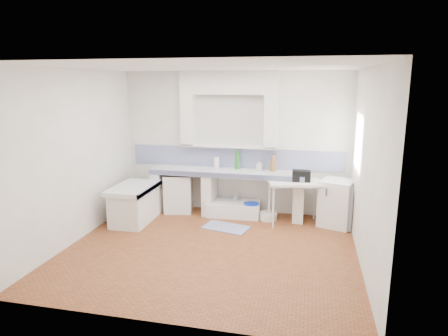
% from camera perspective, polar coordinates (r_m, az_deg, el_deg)
% --- Properties ---
extents(floor, '(4.50, 4.50, 0.00)m').
position_cam_1_polar(floor, '(6.32, -2.00, -11.72)').
color(floor, brown).
rests_on(floor, ground).
extents(ceiling, '(4.50, 4.50, 0.00)m').
position_cam_1_polar(ceiling, '(5.77, -2.22, 14.56)').
color(ceiling, white).
rests_on(ceiling, ground).
extents(wall_back, '(4.50, 0.00, 4.50)m').
position_cam_1_polar(wall_back, '(7.81, 1.59, 3.69)').
color(wall_back, white).
rests_on(wall_back, ground).
extents(wall_front, '(4.50, 0.00, 4.50)m').
position_cam_1_polar(wall_front, '(4.04, -9.27, -4.74)').
color(wall_front, white).
rests_on(wall_front, ground).
extents(wall_left, '(0.00, 4.50, 4.50)m').
position_cam_1_polar(wall_left, '(6.80, -20.78, 1.59)').
color(wall_left, white).
rests_on(wall_left, ground).
extents(wall_right, '(0.00, 4.50, 4.50)m').
position_cam_1_polar(wall_right, '(5.76, 20.11, -0.20)').
color(wall_right, white).
rests_on(wall_right, ground).
extents(alcove_mass, '(1.90, 0.25, 0.45)m').
position_cam_1_polar(alcove_mass, '(7.62, 0.71, 12.34)').
color(alcove_mass, white).
rests_on(alcove_mass, ground).
extents(window_frame, '(0.35, 0.86, 1.06)m').
position_cam_1_polar(window_frame, '(6.92, 20.43, 3.46)').
color(window_frame, '#331E10').
rests_on(window_frame, ground).
extents(lace_valance, '(0.01, 0.84, 0.24)m').
position_cam_1_polar(lace_valance, '(6.86, 19.46, 6.66)').
color(lace_valance, white).
rests_on(lace_valance, ground).
extents(counter_slab, '(3.00, 0.60, 0.08)m').
position_cam_1_polar(counter_slab, '(7.64, 0.40, -0.63)').
color(counter_slab, white).
rests_on(counter_slab, ground).
extents(counter_lip, '(3.00, 0.04, 0.10)m').
position_cam_1_polar(counter_lip, '(7.38, -0.05, -1.10)').
color(counter_lip, navy).
rests_on(counter_lip, ground).
extents(counter_pier_left, '(0.20, 0.55, 0.82)m').
position_cam_1_polar(counter_pier_left, '(8.15, -9.28, -3.22)').
color(counter_pier_left, white).
rests_on(counter_pier_left, ground).
extents(counter_pier_mid, '(0.20, 0.55, 0.82)m').
position_cam_1_polar(counter_pier_mid, '(7.83, -2.11, -3.71)').
color(counter_pier_mid, white).
rests_on(counter_pier_mid, ground).
extents(counter_pier_right, '(0.20, 0.55, 0.82)m').
position_cam_1_polar(counter_pier_right, '(7.60, 10.81, -4.44)').
color(counter_pier_right, white).
rests_on(counter_pier_right, ground).
extents(peninsula_top, '(0.70, 1.10, 0.08)m').
position_cam_1_polar(peninsula_top, '(7.46, -13.04, -2.86)').
color(peninsula_top, white).
rests_on(peninsula_top, ground).
extents(peninsula_base, '(0.60, 1.00, 0.62)m').
position_cam_1_polar(peninsula_base, '(7.56, -12.91, -5.42)').
color(peninsula_base, white).
rests_on(peninsula_base, ground).
extents(peninsula_lip, '(0.04, 1.10, 0.10)m').
position_cam_1_polar(peninsula_lip, '(7.33, -10.70, -3.03)').
color(peninsula_lip, navy).
rests_on(peninsula_lip, ground).
extents(backsplash, '(4.27, 0.03, 0.40)m').
position_cam_1_polar(backsplash, '(7.85, 1.56, 1.50)').
color(backsplash, navy).
rests_on(backsplash, ground).
extents(stove, '(0.64, 0.62, 0.77)m').
position_cam_1_polar(stove, '(8.02, -6.62, -3.59)').
color(stove, white).
rests_on(stove, ground).
extents(sink, '(1.05, 0.60, 0.25)m').
position_cam_1_polar(sink, '(7.79, 1.46, -6.02)').
color(sink, white).
rests_on(sink, ground).
extents(side_table, '(1.08, 0.77, 0.04)m').
position_cam_1_polar(side_table, '(7.37, 10.25, -4.99)').
color(side_table, white).
rests_on(side_table, ground).
extents(fridge, '(0.70, 0.70, 0.85)m').
position_cam_1_polar(fridge, '(7.45, 16.05, -4.92)').
color(fridge, white).
rests_on(fridge, ground).
extents(bucket_red, '(0.35, 0.35, 0.25)m').
position_cam_1_polar(bucket_red, '(7.72, 0.57, -6.17)').
color(bucket_red, red).
rests_on(bucket_red, ground).
extents(bucket_orange, '(0.26, 0.26, 0.24)m').
position_cam_1_polar(bucket_orange, '(7.71, 2.13, -6.25)').
color(bucket_orange, '#CC4331').
rests_on(bucket_orange, ground).
extents(bucket_blue, '(0.33, 0.33, 0.29)m').
position_cam_1_polar(bucket_blue, '(7.66, 3.99, -6.20)').
color(bucket_blue, '#082ED3').
rests_on(bucket_blue, ground).
extents(basin_white, '(0.39, 0.39, 0.14)m').
position_cam_1_polar(basin_white, '(7.62, 6.41, -6.94)').
color(basin_white, white).
rests_on(basin_white, ground).
extents(water_bottle_a, '(0.10, 0.10, 0.34)m').
position_cam_1_polar(water_bottle_a, '(7.94, 1.61, -5.29)').
color(water_bottle_a, silver).
rests_on(water_bottle_a, ground).
extents(water_bottle_b, '(0.09, 0.09, 0.28)m').
position_cam_1_polar(water_bottle_b, '(7.91, 2.36, -5.59)').
color(water_bottle_b, silver).
rests_on(water_bottle_b, ground).
extents(black_bag, '(0.34, 0.21, 0.20)m').
position_cam_1_polar(black_bag, '(7.27, 11.19, -1.14)').
color(black_bag, black).
rests_on(black_bag, side_table).
extents(green_bottle_a, '(0.08, 0.08, 0.32)m').
position_cam_1_polar(green_bottle_a, '(7.71, 1.88, 1.01)').
color(green_bottle_a, '#27752B').
rests_on(green_bottle_a, counter_slab).
extents(green_bottle_b, '(0.10, 0.10, 0.37)m').
position_cam_1_polar(green_bottle_b, '(7.70, 2.07, 1.17)').
color(green_bottle_b, '#27752B').
rests_on(green_bottle_b, counter_slab).
extents(knife_block, '(0.11, 0.10, 0.20)m').
position_cam_1_polar(knife_block, '(7.61, 7.14, 0.30)').
color(knife_block, '#996A3D').
rests_on(knife_block, counter_slab).
extents(cutting_board, '(0.06, 0.23, 0.31)m').
position_cam_1_polar(cutting_board, '(7.62, 7.23, 0.73)').
color(cutting_board, '#996A3D').
rests_on(cutting_board, counter_slab).
extents(paper_towel, '(0.13, 0.13, 0.23)m').
position_cam_1_polar(paper_towel, '(7.79, -1.07, 0.78)').
color(paper_towel, white).
rests_on(paper_towel, counter_slab).
extents(soap_bottle, '(0.12, 0.12, 0.21)m').
position_cam_1_polar(soap_bottle, '(7.64, 5.22, 0.43)').
color(soap_bottle, white).
rests_on(soap_bottle, counter_slab).
extents(rug, '(0.89, 0.64, 0.01)m').
position_cam_1_polar(rug, '(7.18, 0.27, -8.63)').
color(rug, '#3B4990').
rests_on(rug, ground).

